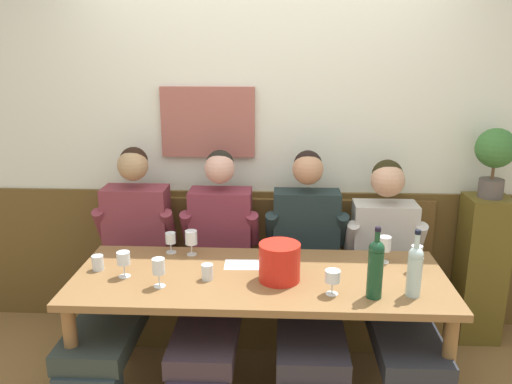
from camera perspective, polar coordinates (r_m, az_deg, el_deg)
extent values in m
cube|color=silver|center=(3.63, 1.04, 6.63)|extent=(6.80, 0.08, 2.80)
cube|color=#98554B|center=(3.60, -5.24, 7.55)|extent=(0.63, 0.04, 0.47)
cube|color=brown|center=(3.83, 0.95, -7.06)|extent=(6.80, 0.03, 0.98)
cube|color=brown|center=(3.74, 0.82, -12.21)|extent=(2.34, 0.42, 0.44)
cube|color=brown|center=(3.64, 0.83, -8.80)|extent=(2.30, 0.39, 0.05)
cube|color=brown|center=(3.72, 0.95, -4.07)|extent=(2.34, 0.04, 0.45)
cube|color=brown|center=(2.93, 0.40, -9.39)|extent=(2.04, 0.79, 0.04)
cylinder|color=brown|center=(3.03, -19.16, -17.60)|extent=(0.07, 0.07, 0.71)
cylinder|color=brown|center=(2.96, 19.93, -18.54)|extent=(0.07, 0.07, 0.71)
cylinder|color=brown|center=(3.55, -15.29, -12.02)|extent=(0.07, 0.07, 0.71)
cylinder|color=brown|center=(3.49, 16.85, -12.65)|extent=(0.07, 0.07, 0.71)
cube|color=#28332E|center=(3.28, -15.04, -12.84)|extent=(0.36, 1.06, 0.11)
cube|color=brown|center=(3.65, -12.75, -3.86)|extent=(0.43, 0.22, 0.57)
sphere|color=#A17F57|center=(3.52, -13.22, 2.81)|extent=(0.20, 0.20, 0.20)
sphere|color=black|center=(3.54, -13.13, 3.30)|extent=(0.18, 0.18, 0.18)
cylinder|color=brown|center=(3.66, -16.36, -3.45)|extent=(0.08, 0.20, 0.27)
cylinder|color=brown|center=(3.54, -9.45, -3.66)|extent=(0.08, 0.20, 0.27)
cube|color=#342931|center=(3.16, -4.90, -13.48)|extent=(0.34, 1.06, 0.11)
cube|color=maroon|center=(3.54, -3.82, -4.18)|extent=(0.41, 0.22, 0.56)
sphere|color=tan|center=(3.41, -3.97, 2.57)|extent=(0.20, 0.20, 0.20)
sphere|color=black|center=(3.43, -3.93, 3.07)|extent=(0.18, 0.18, 0.18)
cylinder|color=maroon|center=(3.52, -7.41, -3.85)|extent=(0.08, 0.20, 0.27)
cylinder|color=maroon|center=(3.47, -0.35, -3.99)|extent=(0.08, 0.20, 0.27)
cube|color=#2B2830|center=(3.15, 5.75, -13.68)|extent=(0.36, 1.06, 0.11)
cube|color=#1B2929|center=(3.52, 5.45, -4.33)|extent=(0.43, 0.19, 0.56)
sphere|color=tan|center=(3.39, 5.65, 2.47)|extent=(0.20, 0.20, 0.20)
sphere|color=black|center=(3.41, 5.64, 2.98)|extent=(0.18, 0.18, 0.18)
cylinder|color=#1B2929|center=(3.47, 1.71, -4.00)|extent=(0.08, 0.20, 0.27)
cylinder|color=#1B2929|center=(3.49, 9.25, -4.07)|extent=(0.08, 0.20, 0.27)
cube|color=#272A30|center=(3.21, 15.18, -13.52)|extent=(0.34, 1.06, 0.11)
cube|color=#B6B4AC|center=(3.60, 13.65, -4.92)|extent=(0.41, 0.22, 0.49)
sphere|color=tan|center=(3.47, 14.10, 1.26)|extent=(0.22, 0.22, 0.22)
sphere|color=black|center=(3.49, 14.06, 1.79)|extent=(0.20, 0.20, 0.20)
cylinder|color=#B6B4AC|center=(3.52, 10.30, -4.92)|extent=(0.08, 0.20, 0.27)
cylinder|color=#B6B4AC|center=(3.60, 17.20, -4.90)|extent=(0.08, 0.20, 0.27)
cylinder|color=red|center=(2.83, 2.56, -7.61)|extent=(0.22, 0.22, 0.21)
cylinder|color=#154024|center=(2.70, 12.78, -8.70)|extent=(0.08, 0.08, 0.25)
sphere|color=#154024|center=(2.65, 12.96, -5.99)|extent=(0.08, 0.08, 0.08)
cylinder|color=#154024|center=(2.63, 13.03, -4.98)|extent=(0.03, 0.03, 0.08)
cylinder|color=black|center=(2.61, 13.09, -3.96)|extent=(0.03, 0.03, 0.02)
cylinder|color=silver|center=(2.78, 16.77, -8.76)|extent=(0.07, 0.07, 0.21)
sphere|color=silver|center=(2.73, 16.96, -6.52)|extent=(0.07, 0.07, 0.07)
cylinder|color=silver|center=(2.71, 17.06, -5.37)|extent=(0.03, 0.03, 0.10)
cylinder|color=black|center=(2.69, 17.16, -4.18)|extent=(0.03, 0.03, 0.02)
cylinder|color=silver|center=(3.26, -9.18, -6.45)|extent=(0.06, 0.06, 0.00)
cylinder|color=silver|center=(3.25, -9.21, -5.95)|extent=(0.01, 0.01, 0.06)
cylinder|color=silver|center=(3.23, -9.26, -4.94)|extent=(0.06, 0.06, 0.07)
cylinder|color=#EBD37A|center=(3.24, -9.24, -5.33)|extent=(0.05, 0.05, 0.02)
cylinder|color=silver|center=(2.84, -10.41, -10.00)|extent=(0.06, 0.06, 0.00)
cylinder|color=silver|center=(2.83, -10.45, -9.32)|extent=(0.01, 0.01, 0.07)
cylinder|color=silver|center=(2.79, -10.53, -7.91)|extent=(0.07, 0.07, 0.08)
cylinder|color=#F2DA8C|center=(2.81, -10.50, -8.52)|extent=(0.06, 0.06, 0.02)
cylinder|color=silver|center=(2.99, -14.05, -8.85)|extent=(0.06, 0.06, 0.00)
cylinder|color=silver|center=(2.98, -14.09, -8.20)|extent=(0.01, 0.01, 0.07)
cylinder|color=silver|center=(2.95, -14.18, -6.96)|extent=(0.07, 0.07, 0.07)
cylinder|color=silver|center=(3.17, 13.62, -7.37)|extent=(0.07, 0.07, 0.00)
cylinder|color=silver|center=(3.16, 13.66, -6.75)|extent=(0.01, 0.01, 0.07)
cylinder|color=silver|center=(3.13, 13.75, -5.45)|extent=(0.08, 0.08, 0.08)
cylinder|color=#F6E37D|center=(3.14, 13.72, -5.90)|extent=(0.07, 0.07, 0.03)
cylinder|color=silver|center=(2.74, 8.22, -10.86)|extent=(0.06, 0.06, 0.00)
cylinder|color=silver|center=(2.73, 8.25, -10.22)|extent=(0.01, 0.01, 0.06)
cylinder|color=silver|center=(2.70, 8.31, -9.02)|extent=(0.08, 0.08, 0.06)
cylinder|color=beige|center=(2.71, 8.29, -9.40)|extent=(0.07, 0.07, 0.02)
cylinder|color=silver|center=(3.10, 16.88, -8.16)|extent=(0.07, 0.07, 0.00)
cylinder|color=silver|center=(3.09, 16.94, -7.46)|extent=(0.01, 0.01, 0.08)
cylinder|color=silver|center=(3.06, 17.05, -6.19)|extent=(0.06, 0.06, 0.07)
cylinder|color=beige|center=(3.07, 17.02, -6.53)|extent=(0.06, 0.06, 0.03)
cylinder|color=silver|center=(3.21, -6.98, -6.72)|extent=(0.06, 0.06, 0.00)
cylinder|color=silver|center=(3.20, -7.00, -6.15)|extent=(0.01, 0.01, 0.06)
cylinder|color=silver|center=(3.17, -7.05, -4.91)|extent=(0.07, 0.07, 0.08)
cylinder|color=#E9D77A|center=(3.19, -7.03, -5.46)|extent=(0.06, 0.06, 0.02)
cylinder|color=silver|center=(3.10, -16.78, -7.36)|extent=(0.07, 0.07, 0.08)
cylinder|color=silver|center=(2.87, -5.31, -8.63)|extent=(0.06, 0.06, 0.09)
cube|color=white|center=(3.05, -1.43, -7.89)|extent=(0.21, 0.16, 0.00)
cube|color=brown|center=(3.91, 23.18, -7.67)|extent=(0.28, 0.28, 1.01)
cylinder|color=#544B45|center=(3.73, 24.12, 0.38)|extent=(0.16, 0.16, 0.12)
cylinder|color=brown|center=(3.71, 24.31, 2.05)|extent=(0.02, 0.02, 0.10)
sphere|color=#366B2F|center=(3.68, 24.58, 4.36)|extent=(0.25, 0.25, 0.25)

